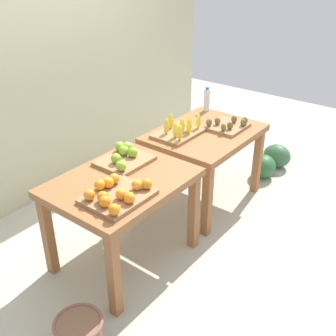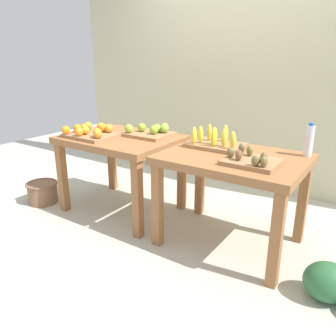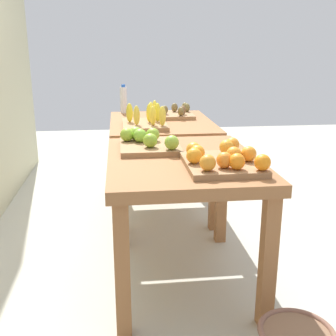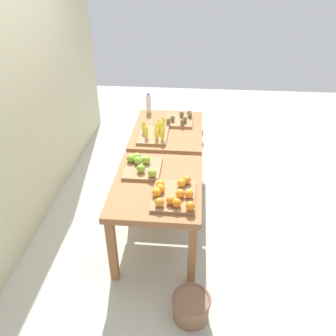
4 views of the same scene
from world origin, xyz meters
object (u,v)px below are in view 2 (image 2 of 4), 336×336
object	(u,v)px
water_bottle	(309,141)
wicker_basket	(43,192)
display_table_right	(233,169)
banana_crate	(215,142)
kiwi_bin	(251,160)
apple_bin	(150,132)
orange_bin	(91,132)
display_table_left	(121,147)

from	to	relation	value
water_bottle	wicker_basket	world-z (taller)	water_bottle
display_table_right	banana_crate	bearing A→B (deg)	149.13
banana_crate	water_bottle	size ratio (longest dim) A/B	1.77
kiwi_bin	water_bottle	xyz separation A→B (m)	(0.28, 0.41, 0.09)
display_table_right	kiwi_bin	world-z (taller)	kiwi_bin
kiwi_bin	wicker_basket	bearing A→B (deg)	-173.95
banana_crate	kiwi_bin	xyz separation A→B (m)	(0.40, -0.26, -0.02)
apple_bin	water_bottle	bearing A→B (deg)	4.88
display_table_right	water_bottle	bearing A→B (deg)	32.02
orange_bin	water_bottle	size ratio (longest dim) A/B	1.89
water_bottle	kiwi_bin	bearing A→B (deg)	-123.79
banana_crate	wicker_basket	xyz separation A→B (m)	(-1.69, -0.48, -0.67)
banana_crate	wicker_basket	size ratio (longest dim) A/B	1.40
water_bottle	wicker_basket	size ratio (longest dim) A/B	0.79
apple_bin	banana_crate	world-z (taller)	banana_crate
kiwi_bin	orange_bin	bearing A→B (deg)	-178.60
banana_crate	kiwi_bin	size ratio (longest dim) A/B	1.22
kiwi_bin	wicker_basket	distance (m)	2.20
orange_bin	kiwi_bin	bearing A→B (deg)	1.40
display_table_right	orange_bin	xyz separation A→B (m)	(-1.33, -0.17, 0.15)
display_table_left	banana_crate	bearing A→B (deg)	8.47
orange_bin	water_bottle	xyz separation A→B (m)	(1.79, 0.45, 0.08)
apple_bin	water_bottle	distance (m)	1.37
banana_crate	kiwi_bin	world-z (taller)	banana_crate
orange_bin	display_table_left	bearing A→B (deg)	37.69
display_table_left	kiwi_bin	xyz separation A→B (m)	(1.30, -0.13, 0.14)
kiwi_bin	display_table_left	bearing A→B (deg)	174.37
orange_bin	kiwi_bin	size ratio (longest dim) A/B	1.30
display_table_left	orange_bin	xyz separation A→B (m)	(-0.21, -0.17, 0.15)
apple_bin	orange_bin	bearing A→B (deg)	-142.02
apple_bin	banana_crate	size ratio (longest dim) A/B	0.92
banana_crate	water_bottle	xyz separation A→B (m)	(0.68, 0.15, 0.07)
water_bottle	apple_bin	bearing A→B (deg)	-175.12
display_table_right	apple_bin	distance (m)	0.93
apple_bin	wicker_basket	bearing A→B (deg)	-152.76
kiwi_bin	display_table_right	bearing A→B (deg)	144.51
kiwi_bin	wicker_basket	size ratio (longest dim) A/B	1.15
orange_bin	banana_crate	xyz separation A→B (m)	(1.11, 0.30, 0.00)
apple_bin	kiwi_bin	size ratio (longest dim) A/B	1.13
apple_bin	kiwi_bin	xyz separation A→B (m)	(1.09, -0.30, -0.01)
orange_bin	apple_bin	size ratio (longest dim) A/B	1.16
display_table_left	banana_crate	size ratio (longest dim) A/B	2.36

